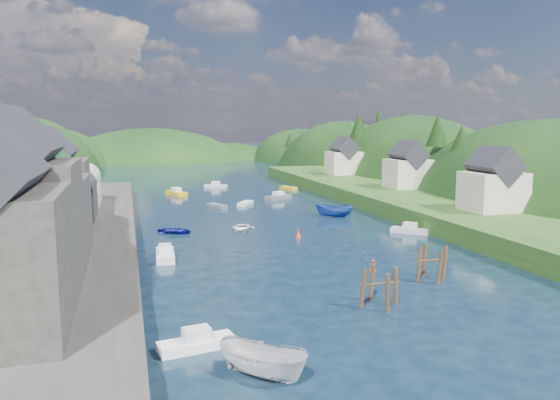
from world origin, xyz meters
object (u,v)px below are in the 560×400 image
object	(u,v)px
channel_buoy_near	(373,266)
piling_cluster_near	(380,291)
channel_buoy_far	(298,233)
piling_cluster_far	(432,267)

from	to	relation	value
channel_buoy_near	piling_cluster_near	bearing A→B (deg)	-112.46
channel_buoy_near	channel_buoy_far	world-z (taller)	same
piling_cluster_near	piling_cluster_far	size ratio (longest dim) A/B	0.97
channel_buoy_near	channel_buoy_far	bearing A→B (deg)	97.18
channel_buoy_near	channel_buoy_far	size ratio (longest dim) A/B	1.00
piling_cluster_near	channel_buoy_near	xyz separation A→B (m)	(3.79, 9.16, -0.70)
piling_cluster_near	channel_buoy_near	bearing A→B (deg)	67.54
piling_cluster_far	piling_cluster_near	bearing A→B (deg)	-146.23
piling_cluster_near	channel_buoy_near	size ratio (longest dim) A/B	3.18
piling_cluster_near	piling_cluster_far	distance (m)	8.94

